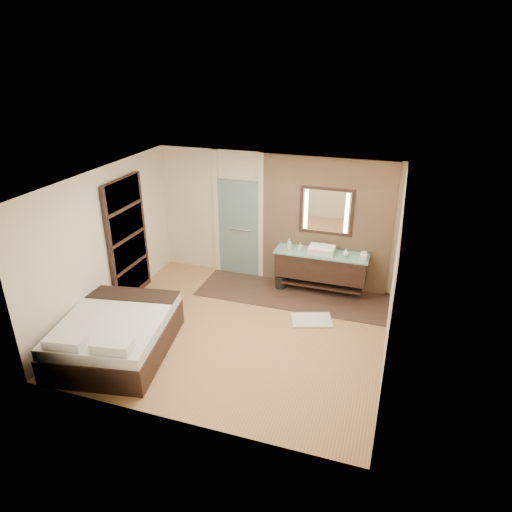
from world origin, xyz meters
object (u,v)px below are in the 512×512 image
(mirror_unit, at_px, (326,211))
(bed, at_px, (116,334))
(waste_bin, at_px, (280,282))
(vanity, at_px, (321,265))

(mirror_unit, distance_m, bed, 4.50)
(mirror_unit, distance_m, waste_bin, 1.75)
(vanity, relative_size, mirror_unit, 1.75)
(vanity, bearing_deg, waste_bin, -171.70)
(vanity, bearing_deg, bed, -131.78)
(waste_bin, bearing_deg, mirror_unit, 23.96)
(bed, relative_size, waste_bin, 8.20)
(bed, distance_m, waste_bin, 3.55)
(vanity, xyz_separation_m, bed, (-2.75, -3.08, -0.25))
(waste_bin, bearing_deg, bed, -123.38)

